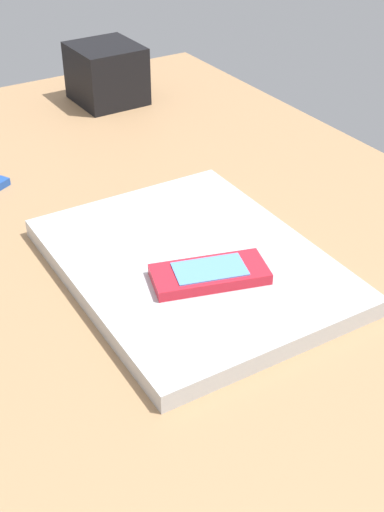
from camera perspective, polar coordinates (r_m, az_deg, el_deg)
desk_surface at (r=71.65cm, az=-3.02°, el=-2.11°), size 120.00×80.00×3.00cm
laptop_closed at (r=69.75cm, az=0.00°, el=-0.72°), size 31.31×24.55×1.90cm
cell_phone_on_laptop at (r=65.77cm, az=1.47°, el=-1.50°), size 7.84×11.99×1.24cm
desk_organizer at (r=111.83cm, az=-7.09°, el=14.76°), size 10.75×10.03×8.85cm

